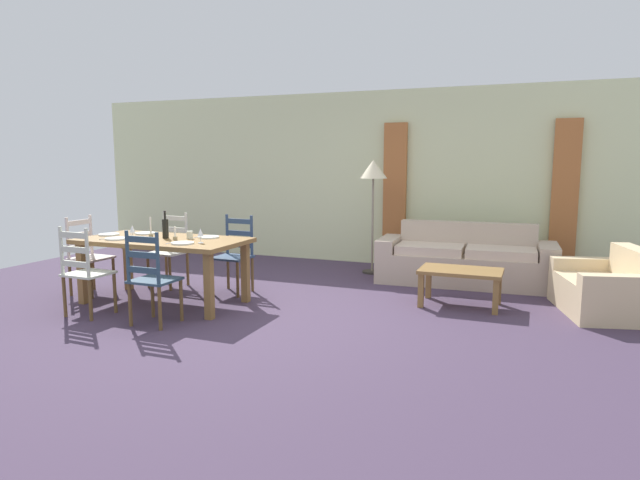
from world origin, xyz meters
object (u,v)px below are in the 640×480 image
object	(u,v)px
dining_chair_near_right	(151,278)
wine_bottle	(165,228)
dining_chair_near_left	(85,272)
wine_glass_near_left	(132,229)
coffee_cup_primary	(190,235)
dining_chair_far_left	(170,250)
couch	(465,262)
dining_chair_far_right	(235,254)
dining_chair_head_west	(88,255)
dining_table	(163,246)
standing_lamp	(373,176)
coffee_table	(461,275)
wine_glass_near_right	(201,233)
armchair_upholstered	(609,291)

from	to	relation	value
dining_chair_near_right	wine_bottle	bearing A→B (deg)	117.84
dining_chair_near_left	wine_glass_near_left	size ratio (longest dim) A/B	5.96
dining_chair_near_left	coffee_cup_primary	size ratio (longest dim) A/B	10.67
dining_chair_far_left	wine_bottle	world-z (taller)	wine_bottle
dining_chair_far_left	couch	world-z (taller)	dining_chair_far_left
dining_chair_far_left	couch	bearing A→B (deg)	23.97
dining_chair_near_left	dining_chair_far_right	xyz separation A→B (m)	(0.91, 1.52, 0.00)
dining_chair_near_left	wine_glass_near_left	distance (m)	0.73
dining_chair_near_left	dining_chair_head_west	distance (m)	1.07
dining_chair_far_left	wine_bottle	size ratio (longest dim) A/B	3.04
dining_table	dining_chair_far_right	distance (m)	0.92
wine_glass_near_left	dining_chair_head_west	bearing A→B (deg)	168.47
dining_table	wine_glass_near_left	world-z (taller)	wine_glass_near_left
dining_chair_far_right	coffee_cup_primary	xyz separation A→B (m)	(-0.19, -0.66, 0.32)
standing_lamp	coffee_cup_primary	bearing A→B (deg)	-120.79
dining_chair_head_west	wine_glass_near_left	size ratio (longest dim) A/B	5.96
dining_chair_far_right	dining_chair_head_west	world-z (taller)	same
dining_chair_near_right	dining_chair_far_left	bearing A→B (deg)	121.08
dining_chair_far_left	dining_chair_far_right	xyz separation A→B (m)	(0.97, 0.00, 0.00)
dining_table	coffee_table	bearing A→B (deg)	19.41
coffee_table	dining_table	bearing A→B (deg)	-160.59
dining_chair_near_left	dining_chair_near_right	size ratio (longest dim) A/B	1.00
dining_chair_near_right	dining_chair_far_right	size ratio (longest dim) A/B	1.00
dining_chair_head_west	dining_chair_far_left	bearing A→B (deg)	47.66
wine_glass_near_right	couch	world-z (taller)	wine_glass_near_right
dining_chair_far_right	armchair_upholstered	xyz separation A→B (m)	(4.22, 0.64, -0.23)
couch	wine_glass_near_right	bearing A→B (deg)	-135.23
wine_bottle	coffee_cup_primary	size ratio (longest dim) A/B	3.51
wine_glass_near_left	dining_table	bearing A→B (deg)	28.09
dining_chair_far_right	dining_chair_near_right	bearing A→B (deg)	-92.02
dining_chair_far_left	standing_lamp	world-z (taller)	standing_lamp
dining_chair_near_right	couch	bearing A→B (deg)	49.40
dining_table	dining_chair_near_right	bearing A→B (deg)	-60.20
dining_chair_far_right	wine_glass_near_left	distance (m)	1.26
wine_glass_near_left	wine_glass_near_right	size ratio (longest dim) A/B	1.00
dining_chair_head_west	wine_glass_near_left	xyz separation A→B (m)	(0.85, -0.17, 0.38)
wine_glass_near_right	dining_chair_near_right	bearing A→B (deg)	-104.74
wine_bottle	standing_lamp	bearing A→B (deg)	55.25
coffee_table	armchair_upholstered	distance (m)	1.55
wine_glass_near_left	coffee_cup_primary	world-z (taller)	wine_glass_near_left
dining_table	couch	bearing A→B (deg)	37.09
dining_chair_near_right	coffee_table	world-z (taller)	dining_chair_near_right
dining_chair_near_left	coffee_cup_primary	xyz separation A→B (m)	(0.72, 0.86, 0.32)
dining_chair_far_right	standing_lamp	distance (m)	2.36
dining_chair_near_left	standing_lamp	size ratio (longest dim) A/B	0.59
dining_chair_far_right	wine_glass_near_right	bearing A→B (deg)	-82.82
coffee_cup_primary	dining_table	bearing A→B (deg)	-162.45
coffee_cup_primary	coffee_table	world-z (taller)	coffee_cup_primary
dining_chair_head_west	wine_bottle	world-z (taller)	wine_bottle
dining_chair_far_right	couch	size ratio (longest dim) A/B	0.41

